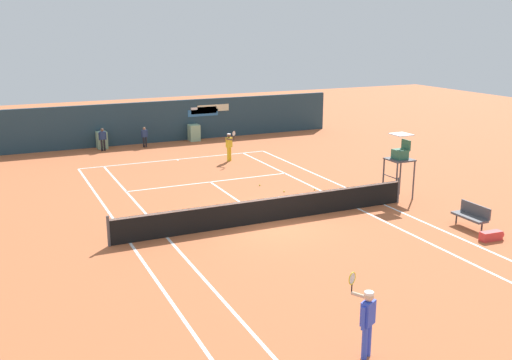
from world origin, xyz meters
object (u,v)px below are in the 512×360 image
(player_bench, at_px, (472,214))
(equipment_bag, at_px, (493,235))
(ball_kid_left_post, at_px, (145,136))
(umpire_chair, at_px, (400,157))
(player_near_side, at_px, (367,317))
(player_on_baseline, at_px, (229,144))
(tennis_ball_near_service_line, at_px, (284,191))
(tennis_ball_mid_court, at_px, (315,190))
(tennis_ball_by_sideline, at_px, (260,185))
(ball_kid_centre_post, at_px, (103,138))

(player_bench, relative_size, equipment_bag, 1.49)
(player_bench, bearing_deg, ball_kid_left_post, 20.38)
(umpire_chair, relative_size, player_near_side, 1.53)
(equipment_bag, height_order, player_on_baseline, player_on_baseline)
(tennis_ball_near_service_line, bearing_deg, player_on_baseline, 89.00)
(player_near_side, relative_size, tennis_ball_near_service_line, 26.93)
(ball_kid_left_post, distance_m, tennis_ball_mid_court, 13.47)
(equipment_bag, height_order, player_near_side, player_near_side)
(player_bench, xyz_separation_m, equipment_bag, (-0.25, -1.29, -0.35))
(ball_kid_left_post, bearing_deg, tennis_ball_by_sideline, 106.53)
(player_bench, xyz_separation_m, tennis_ball_by_sideline, (-4.61, 8.47, -0.48))
(equipment_bag, xyz_separation_m, player_near_side, (-8.32, -4.28, 0.81))
(player_on_baseline, xyz_separation_m, player_near_side, (-4.62, -19.35, 0.04))
(ball_kid_left_post, xyz_separation_m, tennis_ball_near_service_line, (3.15, -12.36, -0.68))
(umpire_chair, relative_size, player_on_baseline, 1.58)
(player_near_side, height_order, ball_kid_centre_post, player_near_side)
(ball_kid_centre_post, xyz_separation_m, tennis_ball_by_sideline, (5.11, -10.95, -0.74))
(tennis_ball_by_sideline, bearing_deg, tennis_ball_mid_court, -41.54)
(equipment_bag, bearing_deg, umpire_chair, 87.76)
(tennis_ball_mid_court, xyz_separation_m, tennis_ball_near_service_line, (-1.39, 0.30, 0.00))
(tennis_ball_near_service_line, bearing_deg, umpire_chair, -35.03)
(equipment_bag, distance_m, ball_kid_centre_post, 22.78)
(equipment_bag, height_order, ball_kid_left_post, ball_kid_left_post)
(tennis_ball_near_service_line, bearing_deg, tennis_ball_by_sideline, 110.93)
(player_bench, xyz_separation_m, tennis_ball_near_service_line, (-4.07, 7.05, -0.48))
(player_bench, bearing_deg, ball_kid_centre_post, 26.60)
(ball_kid_left_post, relative_size, tennis_ball_by_sideline, 18.27)
(player_bench, distance_m, tennis_ball_near_service_line, 8.16)
(player_on_baseline, distance_m, tennis_ball_near_service_line, 6.78)
(ball_kid_centre_post, relative_size, tennis_ball_near_service_line, 19.78)
(player_bench, distance_m, equipment_bag, 1.36)
(tennis_ball_mid_court, bearing_deg, tennis_ball_by_sideline, 138.46)
(player_near_side, bearing_deg, equipment_bag, -0.32)
(player_near_side, distance_m, tennis_ball_near_service_line, 13.44)
(umpire_chair, relative_size, tennis_ball_by_sideline, 41.15)
(player_near_side, xyz_separation_m, tennis_ball_near_service_line, (4.50, 12.63, -0.93))
(ball_kid_centre_post, height_order, tennis_ball_mid_court, ball_kid_centre_post)
(player_near_side, xyz_separation_m, ball_kid_centre_post, (-1.15, 24.99, -0.19))
(ball_kid_centre_post, bearing_deg, equipment_bag, 116.67)
(tennis_ball_by_sideline, bearing_deg, umpire_chair, -42.83)
(player_near_side, height_order, tennis_ball_mid_court, player_near_side)
(player_near_side, xyz_separation_m, tennis_ball_by_sideline, (3.96, 14.04, -0.93))
(equipment_bag, height_order, tennis_ball_by_sideline, equipment_bag)
(ball_kid_left_post, relative_size, ball_kid_centre_post, 0.92)
(player_bench, distance_m, tennis_ball_by_sideline, 9.65)
(player_bench, xyz_separation_m, player_on_baseline, (-3.95, 13.77, 0.42))
(ball_kid_left_post, bearing_deg, equipment_bag, 111.73)
(tennis_ball_mid_court, bearing_deg, player_on_baseline, 100.29)
(tennis_ball_by_sideline, relative_size, tennis_ball_near_service_line, 1.00)
(ball_kid_left_post, height_order, tennis_ball_by_sideline, ball_kid_left_post)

